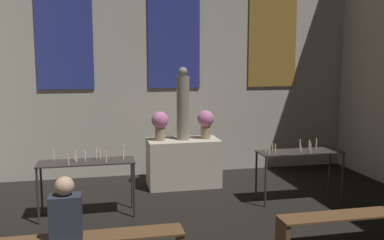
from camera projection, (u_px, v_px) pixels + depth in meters
wall_back at (173, 36)px, 9.01m from camera, size 8.12×0.16×5.82m
altar at (183, 162)px, 8.35m from camera, size 1.38×0.75×0.92m
statue at (183, 106)px, 8.20m from camera, size 0.25×0.25×1.39m
flower_vase_left at (160, 123)px, 8.15m from camera, size 0.33×0.33×0.56m
flower_vase_right at (206, 122)px, 8.34m from camera, size 0.33×0.33×0.56m
candle_rack_left at (87, 168)px, 6.64m from camera, size 1.48×0.49×1.08m
candle_rack_right at (300, 157)px, 7.40m from camera, size 1.48×0.49×1.08m
pew_back_right at (361, 220)px, 5.69m from camera, size 2.31×0.36×0.42m
person_seated at (66, 211)px, 4.83m from camera, size 0.36×0.24×0.72m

